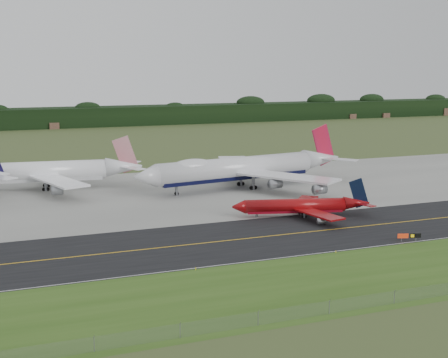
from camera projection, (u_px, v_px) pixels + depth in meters
ground at (291, 229)px, 146.62m from camera, size 600.00×600.00×0.00m
grass_verge at (378, 274)px, 114.47m from camera, size 400.00×30.00×0.01m
taxiway at (299, 233)px, 142.94m from camera, size 400.00×32.00×0.02m
apron at (216, 189)px, 193.47m from camera, size 400.00×78.00×0.01m
taxiway_centreline at (299, 233)px, 142.94m from camera, size 400.00×0.40×0.00m
taxiway_edge_line at (334, 251)px, 128.70m from camera, size 400.00×0.25×0.00m
perimeter_fence at (425, 292)px, 102.33m from camera, size 320.00×0.10×320.00m
horizon_treeline at (95, 117)px, 397.12m from camera, size 700.00×25.00×12.00m
jet_ba_747 at (243, 168)px, 194.34m from camera, size 74.20×60.83×18.68m
jet_red_737 at (302, 206)px, 158.54m from camera, size 35.27×28.17×9.64m
jet_star_tail at (45, 172)px, 193.21m from camera, size 61.01×50.67×16.09m
taxiway_sign at (409, 236)px, 135.92m from camera, size 5.10×1.61×1.75m
edge_marker_left at (196, 269)px, 116.98m from camera, size 0.16×0.16×0.50m
edge_marker_center at (336, 252)px, 127.65m from camera, size 0.16×0.16×0.50m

